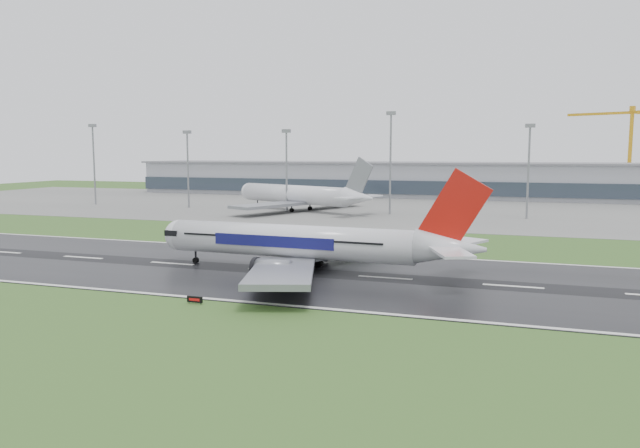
% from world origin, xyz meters
% --- Properties ---
extents(ground, '(520.00, 520.00, 0.00)m').
position_xyz_m(ground, '(0.00, 0.00, 0.00)').
color(ground, '#2F541F').
rests_on(ground, ground).
extents(runway, '(400.00, 45.00, 0.10)m').
position_xyz_m(runway, '(0.00, 0.00, 0.05)').
color(runway, black).
rests_on(runway, ground).
extents(apron, '(400.00, 130.00, 0.08)m').
position_xyz_m(apron, '(0.00, 125.00, 0.04)').
color(apron, slate).
rests_on(apron, ground).
extents(terminal, '(240.00, 36.00, 15.00)m').
position_xyz_m(terminal, '(0.00, 185.00, 7.50)').
color(terminal, '#8F929A').
rests_on(terminal, ground).
extents(main_airliner, '(60.12, 57.46, 17.16)m').
position_xyz_m(main_airliner, '(26.89, 0.99, 8.68)').
color(main_airliner, silver).
rests_on(main_airliner, runway).
extents(parked_airliner, '(79.74, 77.52, 18.14)m').
position_xyz_m(parked_airliner, '(-12.58, 101.22, 9.15)').
color(parked_airliner, silver).
rests_on(parked_airliner, apron).
extents(tower_crane, '(38.09, 18.67, 40.54)m').
position_xyz_m(tower_crane, '(104.87, 200.00, 20.27)').
color(tower_crane, orange).
rests_on(tower_crane, ground).
extents(runway_sign, '(2.31, 0.50, 1.04)m').
position_xyz_m(runway_sign, '(19.04, -24.65, 0.52)').
color(runway_sign, black).
rests_on(runway_sign, ground).
extents(floodmast_0, '(0.64, 0.64, 29.99)m').
position_xyz_m(floodmast_0, '(-97.38, 100.00, 14.99)').
color(floodmast_0, gray).
rests_on(floodmast_0, ground).
extents(floodmast_1, '(0.64, 0.64, 27.08)m').
position_xyz_m(floodmast_1, '(-55.90, 100.00, 13.54)').
color(floodmast_1, gray).
rests_on(floodmast_1, ground).
extents(floodmast_2, '(0.64, 0.64, 27.07)m').
position_xyz_m(floodmast_2, '(-17.00, 100.00, 13.54)').
color(floodmast_2, gray).
rests_on(floodmast_2, ground).
extents(floodmast_3, '(0.64, 0.64, 32.38)m').
position_xyz_m(floodmast_3, '(19.54, 100.00, 16.19)').
color(floodmast_3, gray).
rests_on(floodmast_3, ground).
extents(floodmast_4, '(0.64, 0.64, 27.81)m').
position_xyz_m(floodmast_4, '(62.32, 100.00, 13.91)').
color(floodmast_4, gray).
rests_on(floodmast_4, ground).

